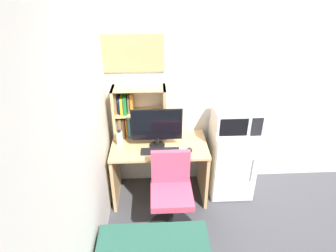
{
  "coord_description": "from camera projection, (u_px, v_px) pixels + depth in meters",
  "views": [
    {
      "loc": [
        -1.05,
        -3.15,
        2.49
      ],
      "look_at": [
        -0.9,
        -0.36,
        1.0
      ],
      "focal_mm": 30.54,
      "sensor_mm": 36.0,
      "label": 1
    }
  ],
  "objects": [
    {
      "name": "wall_back",
      "position": [
        274.0,
        86.0,
        3.42
      ],
      "size": [
        6.4,
        0.04,
        2.6
      ],
      "primitive_type": "cube",
      "color": "silver",
      "rests_on": "ground_plane"
    },
    {
      "name": "wall_left",
      "position": [
        70.0,
        176.0,
        1.9
      ],
      "size": [
        0.04,
        4.4,
        2.6
      ],
      "primitive_type": "cube",
      "color": "silver",
      "rests_on": "ground_plane"
    },
    {
      "name": "desk",
      "position": [
        160.0,
        161.0,
        3.42
      ],
      "size": [
        1.1,
        0.66,
        0.75
      ],
      "color": "tan",
      "rests_on": "ground_plane"
    },
    {
      "name": "hutch_bookshelf",
      "position": [
        132.0,
        112.0,
        3.33
      ],
      "size": [
        0.61,
        0.25,
        0.62
      ],
      "color": "tan",
      "rests_on": "desk"
    },
    {
      "name": "monitor",
      "position": [
        157.0,
        126.0,
        3.15
      ],
      "size": [
        0.57,
        0.18,
        0.46
      ],
      "color": "black",
      "rests_on": "desk"
    },
    {
      "name": "keyboard",
      "position": [
        160.0,
        151.0,
        3.15
      ],
      "size": [
        0.43,
        0.13,
        0.02
      ],
      "primitive_type": "cube",
      "color": "black",
      "rests_on": "desk"
    },
    {
      "name": "computer_mouse",
      "position": [
        190.0,
        150.0,
        3.16
      ],
      "size": [
        0.06,
        0.1,
        0.04
      ],
      "primitive_type": "ellipsoid",
      "color": "black",
      "rests_on": "desk"
    },
    {
      "name": "water_bottle",
      "position": [
        120.0,
        138.0,
        3.25
      ],
      "size": [
        0.07,
        0.07,
        0.19
      ],
      "color": "silver",
      "rests_on": "desk"
    },
    {
      "name": "mini_fridge",
      "position": [
        231.0,
        161.0,
        3.54
      ],
      "size": [
        0.51,
        0.52,
        0.88
      ],
      "color": "white",
      "rests_on": "ground_plane"
    },
    {
      "name": "microwave",
      "position": [
        236.0,
        120.0,
        3.27
      ],
      "size": [
        0.51,
        0.38,
        0.27
      ],
      "color": "silver",
      "rests_on": "mini_fridge"
    },
    {
      "name": "desk_chair",
      "position": [
        171.0,
        198.0,
        3.01
      ],
      "size": [
        0.49,
        0.49,
        0.9
      ],
      "color": "black",
      "rests_on": "ground_plane"
    },
    {
      "name": "wall_corkboard",
      "position": [
        128.0,
        54.0,
        3.11
      ],
      "size": [
        0.8,
        0.02,
        0.41
      ],
      "primitive_type": "cube",
      "color": "tan"
    }
  ]
}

